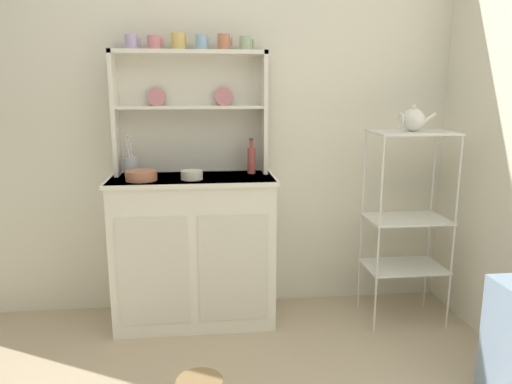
{
  "coord_description": "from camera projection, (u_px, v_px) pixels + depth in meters",
  "views": [
    {
      "loc": [
        0.01,
        -1.47,
        1.42
      ],
      "look_at": [
        0.3,
        1.12,
        0.86
      ],
      "focal_mm": 34.15,
      "sensor_mm": 36.0,
      "label": 1
    }
  ],
  "objects": [
    {
      "name": "wall_back",
      "position": [
        200.0,
        115.0,
        3.04
      ],
      "size": [
        3.84,
        0.05,
        2.5
      ],
      "primitive_type": "cube",
      "color": "silver",
      "rests_on": "ground"
    },
    {
      "name": "hutch_cabinet",
      "position": [
        194.0,
        248.0,
        2.95
      ],
      "size": [
        0.98,
        0.45,
        0.91
      ],
      "color": "white",
      "rests_on": "ground"
    },
    {
      "name": "hutch_shelf_unit",
      "position": [
        191.0,
        103.0,
        2.93
      ],
      "size": [
        0.91,
        0.18,
        0.73
      ],
      "color": "silver",
      "rests_on": "hutch_cabinet"
    },
    {
      "name": "bakers_rack",
      "position": [
        408.0,
        206.0,
        2.91
      ],
      "size": [
        0.47,
        0.32,
        1.17
      ],
      "color": "silver",
      "rests_on": "ground"
    },
    {
      "name": "cup_lilac_0",
      "position": [
        132.0,
        42.0,
        2.78
      ],
      "size": [
        0.09,
        0.07,
        0.08
      ],
      "color": "#B79ECC",
      "rests_on": "hutch_shelf_unit"
    },
    {
      "name": "cup_rose_1",
      "position": [
        154.0,
        43.0,
        2.79
      ],
      "size": [
        0.09,
        0.08,
        0.08
      ],
      "color": "#D17A84",
      "rests_on": "hutch_shelf_unit"
    },
    {
      "name": "cup_gold_2",
      "position": [
        179.0,
        42.0,
        2.81
      ],
      "size": [
        0.1,
        0.08,
        0.09
      ],
      "color": "#DBB760",
      "rests_on": "hutch_shelf_unit"
    },
    {
      "name": "cup_sky_3",
      "position": [
        202.0,
        42.0,
        2.82
      ],
      "size": [
        0.08,
        0.07,
        0.09
      ],
      "color": "#8EB2D1",
      "rests_on": "hutch_shelf_unit"
    },
    {
      "name": "cup_terracotta_4",
      "position": [
        224.0,
        42.0,
        2.83
      ],
      "size": [
        0.09,
        0.07,
        0.09
      ],
      "color": "#C67556",
      "rests_on": "hutch_shelf_unit"
    },
    {
      "name": "cup_sage_5",
      "position": [
        246.0,
        43.0,
        2.85
      ],
      "size": [
        0.08,
        0.07,
        0.08
      ],
      "color": "#9EB78E",
      "rests_on": "hutch_shelf_unit"
    },
    {
      "name": "bowl_mixing_large",
      "position": [
        141.0,
        176.0,
        2.75
      ],
      "size": [
        0.18,
        0.18,
        0.06
      ],
      "primitive_type": "cylinder",
      "color": "#C67556",
      "rests_on": "hutch_cabinet"
    },
    {
      "name": "bowl_floral_medium",
      "position": [
        192.0,
        175.0,
        2.78
      ],
      "size": [
        0.12,
        0.12,
        0.05
      ],
      "primitive_type": "cylinder",
      "color": "silver",
      "rests_on": "hutch_cabinet"
    },
    {
      "name": "jam_bottle",
      "position": [
        251.0,
        159.0,
        2.96
      ],
      "size": [
        0.05,
        0.05,
        0.21
      ],
      "color": "#B74C47",
      "rests_on": "hutch_cabinet"
    },
    {
      "name": "utensil_jar",
      "position": [
        131.0,
        166.0,
        2.88
      ],
      "size": [
        0.08,
        0.08,
        0.24
      ],
      "color": "#B2B7C6",
      "rests_on": "hutch_cabinet"
    },
    {
      "name": "porcelain_teapot",
      "position": [
        413.0,
        120.0,
        2.8
      ],
      "size": [
        0.22,
        0.13,
        0.15
      ],
      "color": "white",
      "rests_on": "bakers_rack"
    }
  ]
}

